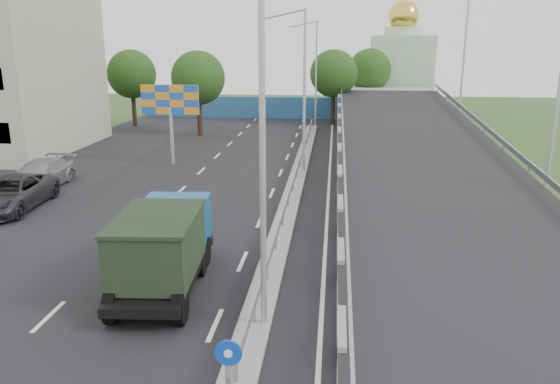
# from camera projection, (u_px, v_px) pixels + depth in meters

# --- Properties ---
(road_surface) EXTENTS (26.00, 90.00, 0.04)m
(road_surface) POSITION_uv_depth(u_px,v_px,m) (237.00, 198.00, 30.15)
(road_surface) COLOR black
(road_surface) RESTS_ON ground
(parking_strip) EXTENTS (8.00, 90.00, 0.05)m
(parking_strip) POSITION_uv_depth(u_px,v_px,m) (15.00, 191.00, 31.41)
(parking_strip) COLOR black
(parking_strip) RESTS_ON ground
(median) EXTENTS (1.00, 44.00, 0.20)m
(median) POSITION_uv_depth(u_px,v_px,m) (297.00, 180.00, 33.67)
(median) COLOR gray
(median) RESTS_ON ground
(overpass_ramp) EXTENTS (10.00, 50.00, 3.50)m
(overpass_ramp) POSITION_uv_depth(u_px,v_px,m) (422.00, 156.00, 32.50)
(overpass_ramp) COLOR gray
(overpass_ramp) RESTS_ON ground
(median_guardrail) EXTENTS (0.09, 44.00, 0.71)m
(median_guardrail) POSITION_uv_depth(u_px,v_px,m) (297.00, 169.00, 33.50)
(median_guardrail) COLOR gray
(median_guardrail) RESTS_ON median
(sign_bollard) EXTENTS (0.64, 0.23, 1.67)m
(sign_bollard) POSITION_uv_depth(u_px,v_px,m) (229.00, 372.00, 12.49)
(sign_bollard) COLOR black
(sign_bollard) RESTS_ON median
(lamp_post_near) EXTENTS (2.74, 0.18, 10.08)m
(lamp_post_near) POSITION_uv_depth(u_px,v_px,m) (256.00, 137.00, 14.88)
(lamp_post_near) COLOR #B2B5B7
(lamp_post_near) RESTS_ON median
(lamp_post_mid) EXTENTS (2.74, 0.18, 10.08)m
(lamp_post_mid) POSITION_uv_depth(u_px,v_px,m) (301.00, 83.00, 34.06)
(lamp_post_mid) COLOR #B2B5B7
(lamp_post_mid) RESTS_ON median
(lamp_post_far) EXTENTS (2.74, 0.18, 10.08)m
(lamp_post_far) POSITION_uv_depth(u_px,v_px,m) (314.00, 68.00, 53.23)
(lamp_post_far) COLOR #B2B5B7
(lamp_post_far) RESTS_ON median
(blue_wall) EXTENTS (30.00, 0.50, 2.40)m
(blue_wall) POSITION_uv_depth(u_px,v_px,m) (279.00, 108.00, 60.61)
(blue_wall) COLOR #22567D
(blue_wall) RESTS_ON ground
(church) EXTENTS (7.00, 7.00, 13.80)m
(church) POSITION_uv_depth(u_px,v_px,m) (401.00, 67.00, 65.83)
(church) COLOR #B2CCAD
(church) RESTS_ON ground
(billboard) EXTENTS (4.00, 0.24, 5.50)m
(billboard) POSITION_uv_depth(u_px,v_px,m) (170.00, 104.00, 37.29)
(billboard) COLOR #B2B5B7
(billboard) RESTS_ON ground
(tree_left_mid) EXTENTS (4.80, 4.80, 7.60)m
(tree_left_mid) POSITION_uv_depth(u_px,v_px,m) (198.00, 78.00, 48.63)
(tree_left_mid) COLOR black
(tree_left_mid) RESTS_ON ground
(tree_median_far) EXTENTS (4.80, 4.80, 7.60)m
(tree_median_far) POSITION_uv_depth(u_px,v_px,m) (334.00, 74.00, 55.14)
(tree_median_far) COLOR black
(tree_median_far) RESTS_ON ground
(tree_left_far) EXTENTS (4.80, 4.80, 7.60)m
(tree_left_far) POSITION_uv_depth(u_px,v_px,m) (132.00, 74.00, 54.20)
(tree_left_far) COLOR black
(tree_left_far) RESTS_ON ground
(tree_ramp_far) EXTENTS (4.80, 4.80, 7.60)m
(tree_ramp_far) POSITION_uv_depth(u_px,v_px,m) (370.00, 70.00, 61.46)
(tree_ramp_far) COLOR black
(tree_ramp_far) RESTS_ON ground
(dump_truck) EXTENTS (2.90, 6.72, 2.90)m
(dump_truck) POSITION_uv_depth(u_px,v_px,m) (164.00, 244.00, 18.76)
(dump_truck) COLOR black
(dump_truck) RESTS_ON ground
(parked_car_c) EXTENTS (3.16, 6.23, 1.69)m
(parked_car_c) POSITION_uv_depth(u_px,v_px,m) (11.00, 194.00, 27.79)
(parked_car_c) COLOR #2A2C2F
(parked_car_c) RESTS_ON ground
(parked_car_d) EXTENTS (2.35, 5.61, 1.62)m
(parked_car_d) POSITION_uv_depth(u_px,v_px,m) (40.00, 175.00, 31.84)
(parked_car_d) COLOR gray
(parked_car_d) RESTS_ON ground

